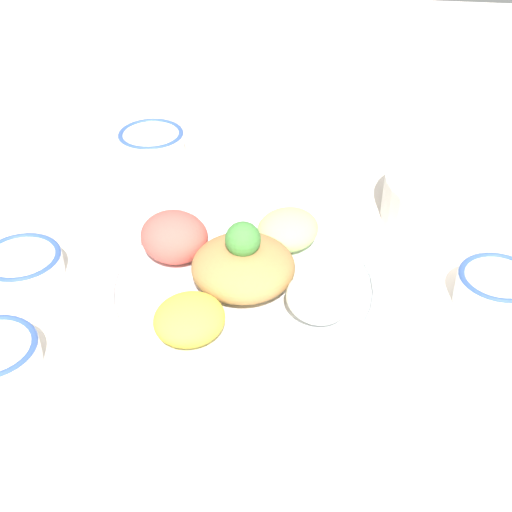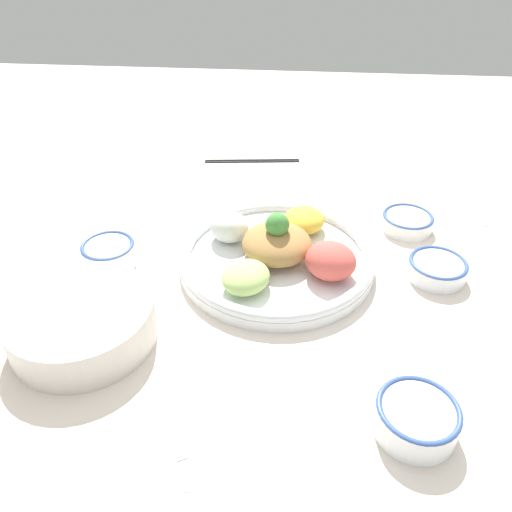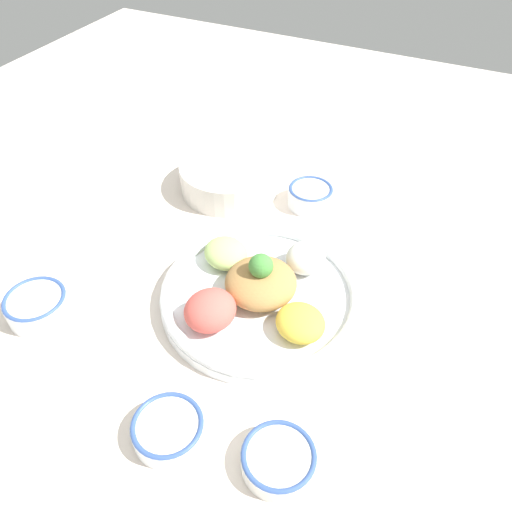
% 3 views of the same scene
% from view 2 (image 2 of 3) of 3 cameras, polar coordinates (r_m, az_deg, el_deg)
% --- Properties ---
extents(ground_plane, '(2.40, 2.40, 0.00)m').
position_cam_2_polar(ground_plane, '(0.91, 2.36, -0.55)').
color(ground_plane, silver).
extents(salad_platter, '(0.35, 0.35, 0.11)m').
position_cam_2_polar(salad_platter, '(0.88, 2.53, 0.28)').
color(salad_platter, white).
rests_on(salad_platter, ground_plane).
extents(sauce_bowl_red, '(0.10, 0.10, 0.03)m').
position_cam_2_polar(sauce_bowl_red, '(0.92, 20.00, -1.31)').
color(sauce_bowl_red, white).
rests_on(sauce_bowl_red, ground_plane).
extents(rice_bowl_blue, '(0.09, 0.09, 0.04)m').
position_cam_2_polar(rice_bowl_blue, '(0.93, -16.46, 0.31)').
color(rice_bowl_blue, white).
rests_on(rice_bowl_blue, ground_plane).
extents(sauce_bowl_dark, '(0.10, 0.10, 0.04)m').
position_cam_2_polar(sauce_bowl_dark, '(0.67, 17.85, -17.16)').
color(sauce_bowl_dark, white).
rests_on(sauce_bowl_dark, ground_plane).
extents(rice_bowl_plain, '(0.10, 0.10, 0.03)m').
position_cam_2_polar(rice_bowl_plain, '(1.04, 16.91, 3.85)').
color(rice_bowl_plain, white).
rests_on(rice_bowl_plain, ground_plane).
extents(side_serving_bowl, '(0.22, 0.22, 0.06)m').
position_cam_2_polar(side_serving_bowl, '(0.78, -19.31, -6.95)').
color(side_serving_bowl, silver).
rests_on(side_serving_bowl, ground_plane).
extents(chopsticks_pair_near, '(0.24, 0.04, 0.01)m').
position_cam_2_polar(chopsticks_pair_near, '(1.27, -0.44, 10.91)').
color(chopsticks_pair_near, black).
rests_on(chopsticks_pair_near, ground_plane).
extents(serving_spoon_main, '(0.05, 0.13, 0.01)m').
position_cam_2_polar(serving_spoon_main, '(1.11, 24.99, 3.13)').
color(serving_spoon_main, silver).
rests_on(serving_spoon_main, ground_plane).
extents(serving_spoon_extra, '(0.08, 0.12, 0.01)m').
position_cam_2_polar(serving_spoon_extra, '(0.64, -8.38, -21.93)').
color(serving_spoon_extra, silver).
rests_on(serving_spoon_extra, ground_plane).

